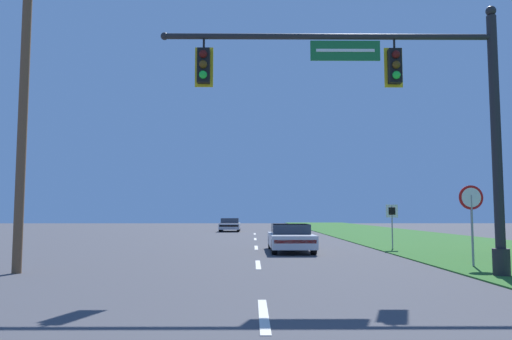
# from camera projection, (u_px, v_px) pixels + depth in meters

# --- Properties ---
(grass_verge_right) EXTENTS (10.00, 110.00, 0.04)m
(grass_verge_right) POSITION_uv_depth(u_px,v_px,m) (418.00, 239.00, 32.19)
(grass_verge_right) COLOR #2D6626
(grass_verge_right) RESTS_ON ground
(road_center_line) EXTENTS (0.16, 34.80, 0.01)m
(road_center_line) POSITION_uv_depth(u_px,v_px,m) (256.00, 248.00, 24.14)
(road_center_line) COLOR silver
(road_center_line) RESTS_ON ground
(signal_mast) EXTENTS (9.32, 0.47, 7.34)m
(signal_mast) POSITION_uv_depth(u_px,v_px,m) (411.00, 110.00, 13.50)
(signal_mast) COLOR #232326
(signal_mast) RESTS_ON grass_verge_right
(car_ahead) EXTENTS (1.85, 4.64, 1.19)m
(car_ahead) POSITION_uv_depth(u_px,v_px,m) (290.00, 238.00, 21.85)
(car_ahead) COLOR black
(car_ahead) RESTS_ON ground
(far_car) EXTENTS (1.82, 4.23, 1.19)m
(far_car) POSITION_uv_depth(u_px,v_px,m) (230.00, 225.00, 45.78)
(far_car) COLOR black
(far_car) RESTS_ON ground
(stop_sign) EXTENTS (0.76, 0.07, 2.50)m
(stop_sign) POSITION_uv_depth(u_px,v_px,m) (471.00, 207.00, 15.56)
(stop_sign) COLOR gray
(stop_sign) RESTS_ON grass_verge_right
(route_sign_post) EXTENTS (0.55, 0.06, 2.03)m
(route_sign_post) POSITION_uv_depth(u_px,v_px,m) (392.00, 216.00, 23.00)
(route_sign_post) COLOR gray
(route_sign_post) RESTS_ON grass_verge_right
(utility_pole_near) EXTENTS (1.80, 0.26, 9.27)m
(utility_pole_near) POSITION_uv_depth(u_px,v_px,m) (23.00, 104.00, 14.31)
(utility_pole_near) COLOR brown
(utility_pole_near) RESTS_ON ground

